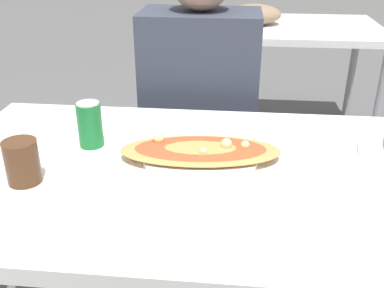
# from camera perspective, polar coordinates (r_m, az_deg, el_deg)

# --- Properties ---
(dining_table) EXTENTS (1.28, 0.79, 0.73)m
(dining_table) POSITION_cam_1_polar(r_m,az_deg,el_deg) (1.16, -0.97, -6.21)
(dining_table) COLOR white
(dining_table) RESTS_ON ground_plane
(chair_far_seated) EXTENTS (0.40, 0.40, 0.90)m
(chair_far_seated) POSITION_cam_1_polar(r_m,az_deg,el_deg) (1.87, 1.25, 1.87)
(chair_far_seated) COLOR #4C4C4C
(chair_far_seated) RESTS_ON ground_plane
(person_seated) EXTENTS (0.43, 0.29, 1.22)m
(person_seated) POSITION_cam_1_polar(r_m,az_deg,el_deg) (1.69, 1.00, 6.93)
(person_seated) COLOR #2D2D38
(person_seated) RESTS_ON ground_plane
(pizza_main) EXTENTS (0.43, 0.30, 0.05)m
(pizza_main) POSITION_cam_1_polar(r_m,az_deg,el_deg) (1.16, 1.07, -1.08)
(pizza_main) COLOR white
(pizza_main) RESTS_ON dining_table
(soda_can) EXTENTS (0.07, 0.07, 0.12)m
(soda_can) POSITION_cam_1_polar(r_m,az_deg,el_deg) (1.24, -12.84, 2.42)
(soda_can) COLOR #197233
(soda_can) RESTS_ON dining_table
(drink_glass) EXTENTS (0.08, 0.08, 0.10)m
(drink_glass) POSITION_cam_1_polar(r_m,az_deg,el_deg) (1.11, -20.76, -2.13)
(drink_glass) COLOR #4C2D19
(drink_glass) RESTS_ON dining_table
(background_table) EXTENTS (1.10, 0.80, 0.85)m
(background_table) POSITION_cam_1_polar(r_m,az_deg,el_deg) (2.91, 11.46, 13.56)
(background_table) COLOR white
(background_table) RESTS_ON ground_plane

